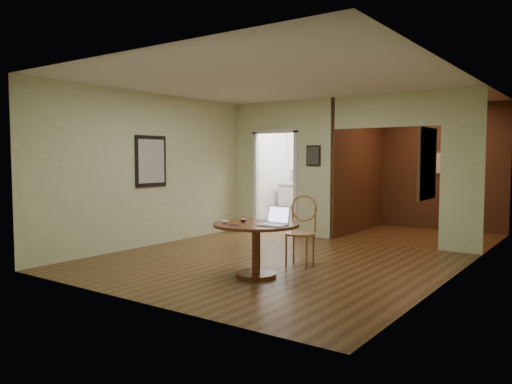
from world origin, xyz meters
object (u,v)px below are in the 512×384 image
Objects in this scene: open_laptop at (275,220)px; closed_laptop at (268,219)px; chair at (302,226)px; dining_table at (256,237)px.

open_laptop is 0.96× the size of closed_laptop.
chair reaches higher than open_laptop.
chair is (0.13, 0.96, 0.05)m from dining_table.
chair is at bearing 82.60° from dining_table.
dining_table is 0.37m from closed_laptop.
chair is 0.69m from closed_laptop.
chair reaches higher than dining_table.
dining_table is 0.97m from chair.
open_laptop is 0.48m from closed_laptop.
open_laptop is at bearing -2.08° from dining_table.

